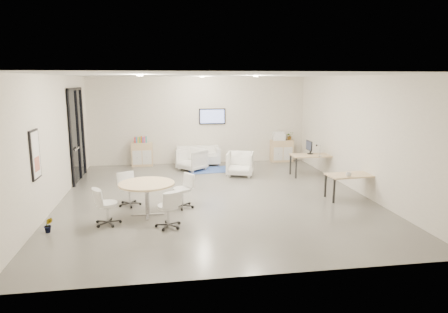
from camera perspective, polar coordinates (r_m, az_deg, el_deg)
name	(u,v)px	position (r m, az deg, el deg)	size (l,w,h in m)	color
room_shell	(214,137)	(10.45, -1.38, 2.75)	(9.60, 10.60, 4.80)	#5D5B55
glass_door	(77,132)	(13.13, -20.27, 3.31)	(0.09, 1.90, 2.85)	black
artwork	(35,155)	(9.18, -25.37, 0.22)	(0.05, 0.54, 1.04)	black
wall_tv	(212,116)	(14.89, -1.69, 5.75)	(0.98, 0.06, 0.58)	black
ceiling_spots	(203,76)	(11.15, -3.02, 11.39)	(3.14, 4.14, 0.03)	#FFEAC6
sideboard_left	(142,154)	(14.79, -11.61, 0.31)	(0.75, 0.39, 0.85)	#D2AF7F
sideboard_right	(282,151)	(15.43, 8.23, 0.82)	(0.83, 0.40, 0.83)	#D2AF7F
books	(141,140)	(14.71, -11.83, 2.36)	(0.44, 0.14, 0.22)	red
printer	(279,136)	(15.31, 7.84, 2.89)	(0.49, 0.42, 0.32)	white
loveseat	(198,156)	(14.68, -3.70, 0.00)	(1.55, 0.78, 0.58)	silver
blue_rug	(211,170)	(13.89, -1.88, -1.91)	(1.55, 1.03, 0.01)	#2D4389
armchair_left	(192,159)	(13.80, -4.63, -0.29)	(0.80, 0.75, 0.83)	silver
armchair_right	(240,163)	(13.00, 2.30, -0.89)	(0.83, 0.78, 0.86)	silver
desk_rear	(312,157)	(13.25, 12.43, -0.06)	(1.35, 0.70, 0.69)	#D2AF7F
desk_front	(352,177)	(10.92, 17.76, -2.79)	(1.32, 0.73, 0.66)	#D2AF7F
monitor	(309,147)	(13.32, 12.09, 1.36)	(0.20, 0.50, 0.44)	black
round_table	(147,186)	(9.29, -10.99, -4.21)	(1.27, 1.27, 0.77)	#D2AF7F
meeting_chairs	(147,198)	(9.37, -10.93, -5.86)	(2.45, 2.45, 0.82)	white
plant_cabinet	(290,137)	(15.47, 9.34, 2.81)	(0.26, 0.29, 0.23)	#3F7F3F
plant_floor	(49,229)	(9.05, -23.75, -9.48)	(0.18, 0.32, 0.14)	#3F7F3F
cup	(349,174)	(10.62, 17.38, -2.41)	(0.13, 0.10, 0.13)	white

